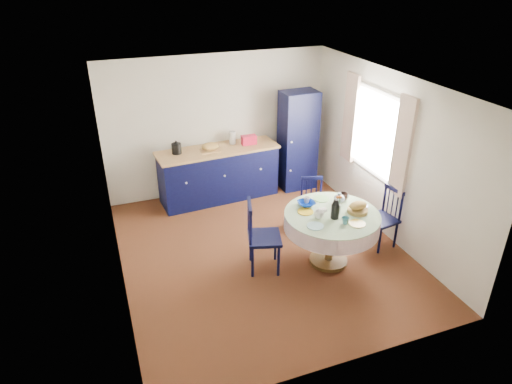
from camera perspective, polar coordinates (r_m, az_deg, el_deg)
floor at (r=6.83m, az=0.81°, el=-7.49°), size 4.50×4.50×0.00m
ceiling at (r=5.79m, az=0.97°, el=13.31°), size 4.50×4.50×0.00m
wall_back at (r=8.20m, az=-4.86°, el=8.31°), size 4.00×0.02×2.50m
wall_left at (r=5.86m, az=-17.67°, el=-0.94°), size 0.02×4.50×2.50m
wall_right at (r=7.12m, az=16.11°, el=4.34°), size 0.02×4.50×2.50m
window at (r=7.23m, az=14.73°, el=7.19°), size 0.10×1.74×1.45m
kitchen_counter at (r=8.14m, az=-4.70°, el=2.38°), size 2.16×0.81×1.19m
pantry_cabinet at (r=8.42m, az=5.24°, el=6.39°), size 0.65×0.48×1.83m
dining_table at (r=6.36m, az=9.50°, el=-3.66°), size 1.31×1.31×1.07m
chair_left at (r=6.22m, az=0.65°, el=-5.53°), size 0.55×0.57×1.04m
chair_far at (r=7.27m, az=7.00°, el=-1.45°), size 0.47×0.46×0.84m
chair_right at (r=7.03m, az=15.69°, el=-3.05°), size 0.46×0.47×0.93m
mug_a at (r=6.15m, az=7.87°, el=-2.81°), size 0.13×0.13×0.10m
mug_b at (r=6.07m, az=11.11°, el=-3.53°), size 0.10×0.10×0.09m
mug_c at (r=6.65m, az=10.86°, el=-0.58°), size 0.14×0.14×0.11m
mug_d at (r=6.50m, az=6.35°, el=-1.01°), size 0.09×0.09×0.09m
cobalt_bowl at (r=6.43m, az=6.30°, el=-1.46°), size 0.24×0.24×0.06m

